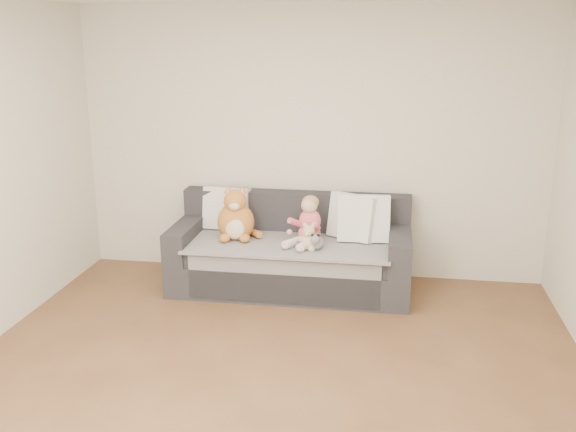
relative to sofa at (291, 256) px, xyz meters
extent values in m
plane|color=brown|center=(0.12, -2.06, -0.31)|extent=(5.00, 5.00, 0.00)
plane|color=beige|center=(0.12, 0.44, 0.99)|extent=(4.50, 0.00, 4.50)
cube|color=#27272C|center=(0.00, -0.04, -0.16)|extent=(2.20, 0.90, 0.30)
cube|color=#27272C|center=(0.00, -0.07, 0.07)|extent=(1.90, 0.80, 0.15)
cube|color=#27272C|center=(0.00, 0.31, 0.34)|extent=(2.20, 0.20, 0.40)
cube|color=#27272C|center=(-1.00, -0.04, 0.14)|extent=(0.20, 0.90, 0.30)
cube|color=#27272C|center=(1.00, -0.04, 0.14)|extent=(0.20, 0.90, 0.30)
cube|color=#999A9C|center=(0.00, -0.09, 0.15)|extent=(1.85, 0.88, 0.02)
cube|color=#999A9C|center=(0.00, -0.48, -0.08)|extent=(1.70, 0.02, 0.41)
cube|color=white|center=(-0.68, 0.23, 0.37)|extent=(0.47, 0.24, 0.43)
cube|color=white|center=(0.56, 0.11, 0.37)|extent=(0.50, 0.40, 0.43)
cube|color=white|center=(0.66, 0.06, 0.38)|extent=(0.49, 0.24, 0.45)
ellipsoid|color=#D75D4C|center=(0.18, -0.05, 0.24)|extent=(0.21, 0.17, 0.17)
ellipsoid|color=#D75D4C|center=(0.18, -0.05, 0.36)|extent=(0.20, 0.17, 0.22)
ellipsoid|color=#DBAA8C|center=(0.18, -0.06, 0.51)|extent=(0.15, 0.15, 0.15)
ellipsoid|color=tan|center=(0.18, -0.04, 0.54)|extent=(0.16, 0.16, 0.12)
cylinder|color=#D75D4C|center=(0.06, -0.07, 0.34)|extent=(0.17, 0.19, 0.13)
cylinder|color=#D75D4C|center=(0.25, -0.15, 0.34)|extent=(0.07, 0.21, 0.13)
ellipsoid|color=#DBAA8C|center=(0.00, -0.14, 0.27)|extent=(0.05, 0.05, 0.05)
ellipsoid|color=#DBAA8C|center=(0.24, -0.23, 0.27)|extent=(0.05, 0.05, 0.05)
cylinder|color=#E5B2C6|center=(0.05, -0.20, 0.20)|extent=(0.20, 0.27, 0.09)
cylinder|color=#E5B2C6|center=(0.17, -0.24, 0.20)|extent=(0.14, 0.27, 0.09)
ellipsoid|color=#DBAA8C|center=(-0.01, -0.31, 0.19)|extent=(0.06, 0.08, 0.04)
ellipsoid|color=#DBAA8C|center=(0.13, -0.37, 0.19)|extent=(0.06, 0.08, 0.04)
ellipsoid|color=#A45324|center=(-0.52, -0.05, 0.32)|extent=(0.35, 0.30, 0.37)
ellipsoid|color=beige|center=(-0.50, -0.16, 0.29)|extent=(0.18, 0.08, 0.20)
ellipsoid|color=#A45324|center=(-0.51, -0.07, 0.53)|extent=(0.21, 0.21, 0.21)
ellipsoid|color=beige|center=(-0.50, -0.16, 0.50)|extent=(0.10, 0.06, 0.07)
cone|color=#A45324|center=(-0.58, -0.05, 0.63)|extent=(0.09, 0.09, 0.07)
cone|color=pink|center=(-0.58, -0.06, 0.63)|extent=(0.06, 0.06, 0.05)
cone|color=#A45324|center=(-0.45, -0.03, 0.63)|extent=(0.09, 0.09, 0.07)
cone|color=pink|center=(-0.45, -0.04, 0.63)|extent=(0.06, 0.06, 0.05)
ellipsoid|color=#A45324|center=(-0.59, -0.20, 0.21)|extent=(0.10, 0.12, 0.08)
ellipsoid|color=#A45324|center=(-0.41, -0.17, 0.21)|extent=(0.10, 0.12, 0.08)
cylinder|color=#A45324|center=(-0.36, 0.02, 0.20)|extent=(0.19, 0.22, 0.08)
ellipsoid|color=tan|center=(0.20, -0.27, 0.23)|extent=(0.15, 0.13, 0.15)
ellipsoid|color=tan|center=(0.20, -0.28, 0.34)|extent=(0.11, 0.11, 0.11)
ellipsoid|color=tan|center=(0.16, -0.26, 0.38)|extent=(0.04, 0.04, 0.04)
ellipsoid|color=tan|center=(0.24, -0.28, 0.38)|extent=(0.04, 0.04, 0.04)
ellipsoid|color=beige|center=(0.19, -0.32, 0.33)|extent=(0.04, 0.04, 0.04)
ellipsoid|color=tan|center=(0.13, -0.28, 0.26)|extent=(0.06, 0.06, 0.06)
ellipsoid|color=tan|center=(0.27, -0.30, 0.26)|extent=(0.06, 0.06, 0.06)
ellipsoid|color=tan|center=(0.15, -0.31, 0.19)|extent=(0.06, 0.06, 0.06)
ellipsoid|color=tan|center=(0.23, -0.33, 0.19)|extent=(0.06, 0.06, 0.06)
ellipsoid|color=white|center=(0.26, -0.25, 0.22)|extent=(0.13, 0.17, 0.12)
ellipsoid|color=white|center=(0.26, -0.33, 0.27)|extent=(0.08, 0.08, 0.08)
ellipsoid|color=black|center=(0.24, -0.32, 0.31)|extent=(0.03, 0.03, 0.03)
ellipsoid|color=black|center=(0.29, -0.32, 0.31)|extent=(0.03, 0.03, 0.03)
cylinder|color=#673592|center=(0.13, -0.28, 0.21)|extent=(0.07, 0.07, 0.08)
cone|color=#54AE43|center=(0.13, -0.28, 0.26)|extent=(0.07, 0.07, 0.03)
cylinder|color=#54AE43|center=(0.09, -0.29, 0.21)|extent=(0.02, 0.02, 0.06)
cylinder|color=#54AE43|center=(0.17, -0.27, 0.21)|extent=(0.02, 0.02, 0.06)
camera|label=1|loc=(0.87, -5.63, 2.01)|focal=40.00mm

